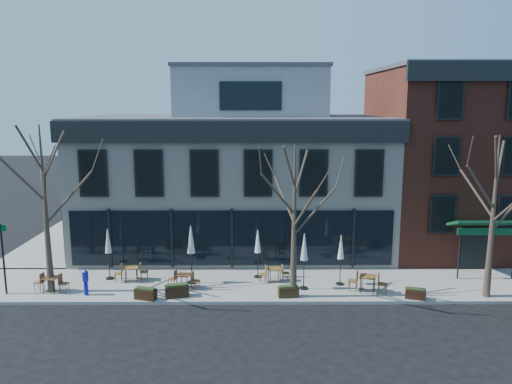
{
  "coord_description": "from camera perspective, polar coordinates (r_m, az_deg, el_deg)",
  "views": [
    {
      "loc": [
        1.18,
        -25.83,
        9.05
      ],
      "look_at": [
        1.3,
        2.0,
        4.03
      ],
      "focal_mm": 35.0,
      "sensor_mm": 36.0,
      "label": 1
    }
  ],
  "objects": [
    {
      "name": "tree_mid",
      "position": [
        22.63,
        4.41,
        -3.24
      ],
      "size": [
        3.5,
        3.55,
        7.04
      ],
      "color": "#382B21",
      "rests_on": "sidewalk_front"
    },
    {
      "name": "cafe_set_1",
      "position": [
        26.21,
        -14.07,
        -8.87
      ],
      "size": [
        1.75,
        0.79,
        0.9
      ],
      "color": "brown",
      "rests_on": "sidewalk_front"
    },
    {
      "name": "cafe_set_3",
      "position": [
        25.41,
        2.1,
        -9.26
      ],
      "size": [
        1.61,
        0.72,
        0.83
      ],
      "color": "brown",
      "rests_on": "sidewalk_front"
    },
    {
      "name": "cafe_set_4",
      "position": [
        24.59,
        12.65,
        -10.0
      ],
      "size": [
        1.91,
        1.06,
        0.98
      ],
      "color": "brown",
      "rests_on": "sidewalk_front"
    },
    {
      "name": "umbrella_2",
      "position": [
        25.55,
        0.2,
        -5.95
      ],
      "size": [
        0.4,
        0.4,
        2.52
      ],
      "color": "black",
      "rests_on": "sidewalk_front"
    },
    {
      "name": "cafe_set_0",
      "position": [
        25.96,
        -22.35,
        -9.55
      ],
      "size": [
        1.74,
        0.78,
        0.9
      ],
      "color": "brown",
      "rests_on": "sidewalk_front"
    },
    {
      "name": "umbrella_0",
      "position": [
        26.38,
        -16.55,
        -5.69
      ],
      "size": [
        0.42,
        0.42,
        2.64
      ],
      "color": "black",
      "rests_on": "sidewalk_front"
    },
    {
      "name": "sidewalk_front",
      "position": [
        25.41,
        4.52,
        -10.49
      ],
      "size": [
        33.5,
        4.7,
        0.15
      ],
      "primitive_type": "cube",
      "color": "gray",
      "rests_on": "ground"
    },
    {
      "name": "umbrella_1",
      "position": [
        24.89,
        -7.43,
        -5.77
      ],
      "size": [
        0.47,
        0.47,
        2.95
      ],
      "color": "black",
      "rests_on": "sidewalk_front"
    },
    {
      "name": "planter_0",
      "position": [
        23.81,
        -12.51,
        -11.26
      ],
      "size": [
        1.07,
        0.65,
        0.56
      ],
      "color": "black",
      "rests_on": "sidewalk_front"
    },
    {
      "name": "planter_2",
      "position": [
        23.6,
        3.72,
        -11.26
      ],
      "size": [
        0.99,
        0.5,
        0.53
      ],
      "color": "#312310",
      "rests_on": "sidewalk_front"
    },
    {
      "name": "planter_3",
      "position": [
        24.45,
        17.76,
        -10.99
      ],
      "size": [
        0.98,
        0.62,
        0.51
      ],
      "color": "black",
      "rests_on": "sidewalk_front"
    },
    {
      "name": "tree_corner",
      "position": [
        25.07,
        -22.93,
        -1.63
      ],
      "size": [
        3.93,
        3.98,
        7.92
      ],
      "color": "#382B21",
      "rests_on": "sidewalk_front"
    },
    {
      "name": "red_brick_building",
      "position": [
        33.18,
        20.67,
        3.66
      ],
      "size": [
        8.2,
        11.78,
        11.18
      ],
      "color": "maroon",
      "rests_on": "ground"
    },
    {
      "name": "corner_building",
      "position": [
        31.22,
        -2.28,
        2.25
      ],
      "size": [
        18.39,
        10.39,
        11.1
      ],
      "color": "beige",
      "rests_on": "ground"
    },
    {
      "name": "sign_pole",
      "position": [
        26.15,
        -26.94,
        -6.38
      ],
      "size": [
        0.5,
        0.1,
        3.4
      ],
      "color": "black",
      "rests_on": "sidewalk_front"
    },
    {
      "name": "umbrella_3",
      "position": [
        24.07,
        5.53,
        -6.63
      ],
      "size": [
        0.44,
        0.44,
        2.75
      ],
      "color": "black",
      "rests_on": "sidewalk_front"
    },
    {
      "name": "cafe_set_2",
      "position": [
        24.77,
        -8.23,
        -9.86
      ],
      "size": [
        1.66,
        0.82,
        0.85
      ],
      "color": "brown",
      "rests_on": "sidewalk_front"
    },
    {
      "name": "planter_1",
      "position": [
        23.83,
        -9.02,
        -11.05
      ],
      "size": [
        1.16,
        0.71,
        0.61
      ],
      "color": "black",
      "rests_on": "sidewalk_front"
    },
    {
      "name": "ground",
      "position": [
        27.4,
        -2.73,
        -9.07
      ],
      "size": [
        120.0,
        120.0,
        0.0
      ],
      "primitive_type": "plane",
      "color": "black",
      "rests_on": "ground"
    },
    {
      "name": "umbrella_4",
      "position": [
        24.92,
        9.67,
        -6.53
      ],
      "size": [
        0.4,
        0.4,
        2.52
      ],
      "color": "black",
      "rests_on": "sidewalk_front"
    },
    {
      "name": "call_box",
      "position": [
        24.93,
        -18.89,
        -9.65
      ],
      "size": [
        0.26,
        0.25,
        1.24
      ],
      "color": "#0B1396",
      "rests_on": "sidewalk_front"
    },
    {
      "name": "sidewalk_side",
      "position": [
        35.33,
        -20.92,
        -5.18
      ],
      "size": [
        4.5,
        12.0,
        0.15
      ],
      "primitive_type": "cube",
      "color": "gray",
      "rests_on": "ground"
    },
    {
      "name": "tree_right",
      "position": [
        24.97,
        25.49,
        -2.4
      ],
      "size": [
        3.72,
        3.77,
        7.48
      ],
      "color": "#382B21",
      "rests_on": "sidewalk_front"
    }
  ]
}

